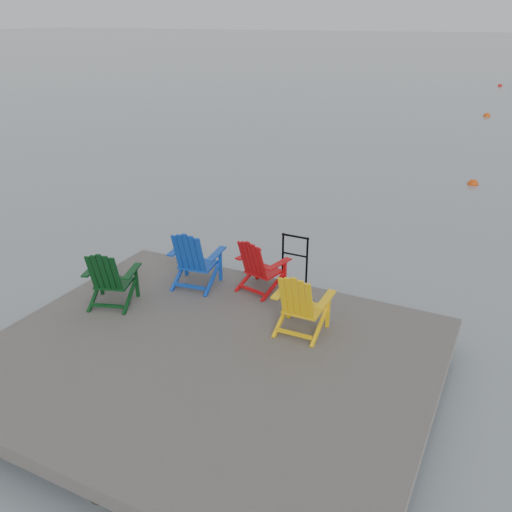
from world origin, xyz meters
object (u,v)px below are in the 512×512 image
at_px(chair_green, 110,277).
at_px(chair_yellow, 301,302).
at_px(handrail, 295,255).
at_px(buoy_b, 487,116).
at_px(chair_blue, 194,258).
at_px(buoy_d, 500,86).
at_px(buoy_a, 473,185).
at_px(chair_red, 259,265).

relative_size(chair_green, chair_yellow, 0.99).
bearing_deg(handrail, buoy_b, 87.40).
xyz_separation_m(chair_blue, buoy_b, (2.52, 23.84, -1.02)).
bearing_deg(chair_green, buoy_b, 63.52).
distance_m(chair_green, buoy_d, 39.63).
bearing_deg(buoy_a, buoy_d, 92.65).
relative_size(chair_blue, chair_yellow, 1.05).
xyz_separation_m(chair_green, buoy_a, (4.20, 11.56, -0.99)).
height_order(handrail, buoy_b, handrail).
xyz_separation_m(chair_green, chair_blue, (0.83, 1.15, 0.03)).
height_order(chair_red, chair_yellow, chair_yellow).
bearing_deg(buoy_a, chair_red, -103.01).
relative_size(handrail, chair_blue, 0.87).
height_order(chair_yellow, buoy_d, chair_yellow).
relative_size(chair_blue, buoy_b, 2.81).
relative_size(chair_green, chair_red, 1.03).
xyz_separation_m(handrail, buoy_d, (0.60, 37.55, -1.04)).
distance_m(buoy_a, buoy_d, 27.98).
distance_m(handrail, buoy_d, 37.57).
xyz_separation_m(chair_red, buoy_b, (1.47, 23.50, -0.98)).
distance_m(chair_yellow, buoy_b, 24.44).
distance_m(handrail, chair_yellow, 1.56).
relative_size(chair_yellow, buoy_d, 3.04).
relative_size(chair_red, buoy_a, 2.88).
distance_m(handrail, buoy_b, 23.07).
xyz_separation_m(buoy_a, buoy_b, (-0.85, 13.42, 0.00)).
distance_m(chair_green, chair_yellow, 3.04).
distance_m(chair_blue, chair_red, 1.10).
bearing_deg(handrail, chair_red, -132.06).
xyz_separation_m(handrail, chair_yellow, (0.68, -1.40, -0.04)).
bearing_deg(chair_green, chair_red, 19.61).
xyz_separation_m(chair_yellow, buoy_d, (-0.08, 38.95, -1.00)).
bearing_deg(buoy_d, buoy_b, -88.26).
distance_m(chair_red, buoy_b, 23.56).
xyz_separation_m(handrail, buoy_a, (1.90, 9.60, -1.04)).
relative_size(chair_red, buoy_b, 2.56).
bearing_deg(chair_yellow, buoy_b, 87.96).
height_order(handrail, buoy_a, handrail).
distance_m(chair_red, chair_yellow, 1.45).
distance_m(chair_red, buoy_d, 38.05).
bearing_deg(buoy_b, chair_red, -93.59).
xyz_separation_m(chair_blue, chair_red, (1.04, 0.34, -0.05)).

